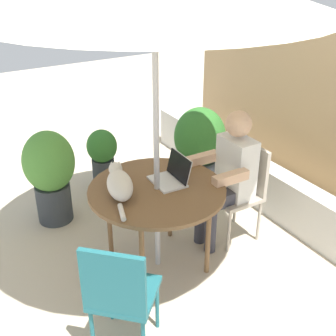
% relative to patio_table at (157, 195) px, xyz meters
% --- Properties ---
extents(ground_plane, '(14.00, 14.00, 0.00)m').
position_rel_patio_table_xyz_m(ground_plane, '(0.00, 0.00, -0.68)').
color(ground_plane, beige).
extents(planter_wall_low, '(4.40, 0.20, 0.47)m').
position_rel_patio_table_xyz_m(planter_wall_low, '(0.00, 1.39, -0.45)').
color(planter_wall_low, beige).
rests_on(planter_wall_low, ground).
extents(patio_table, '(1.08, 1.08, 0.74)m').
position_rel_patio_table_xyz_m(patio_table, '(0.00, 0.00, 0.00)').
color(patio_table, brown).
rests_on(patio_table, ground).
extents(chair_occupied, '(0.40, 0.40, 0.89)m').
position_rel_patio_table_xyz_m(chair_occupied, '(0.00, 0.87, -0.16)').
color(chair_occupied, '#B2A899').
rests_on(chair_occupied, ground).
extents(chair_empty, '(0.57, 0.57, 0.89)m').
position_rel_patio_table_xyz_m(chair_empty, '(0.67, -0.64, -0.16)').
color(chair_empty, '#1E606B').
rests_on(chair_empty, ground).
extents(person_seated, '(0.48, 0.48, 1.23)m').
position_rel_patio_table_xyz_m(person_seated, '(0.00, 0.71, 0.01)').
color(person_seated, white).
rests_on(person_seated, ground).
extents(laptop, '(0.31, 0.26, 0.21)m').
position_rel_patio_table_xyz_m(laptop, '(-0.04, 0.17, 0.12)').
color(laptop, silver).
rests_on(laptop, patio_table).
extents(cat, '(0.62, 0.30, 0.17)m').
position_rel_patio_table_xyz_m(cat, '(-0.08, -0.28, 0.14)').
color(cat, silver).
rests_on(cat, patio_table).
extents(potted_plant_near_fence, '(0.48, 0.48, 0.93)m').
position_rel_patio_table_xyz_m(potted_plant_near_fence, '(-1.10, -0.53, -0.15)').
color(potted_plant_near_fence, '#33383D').
rests_on(potted_plant_near_fence, ground).
extents(potted_plant_by_chair, '(0.33, 0.33, 0.68)m').
position_rel_patio_table_xyz_m(potted_plant_by_chair, '(-1.45, 0.14, -0.29)').
color(potted_plant_by_chair, '#33383D').
rests_on(potted_plant_by_chair, ground).
extents(potted_plant_corner, '(0.56, 0.56, 0.91)m').
position_rel_patio_table_xyz_m(potted_plant_corner, '(-0.96, 1.06, -0.17)').
color(potted_plant_corner, '#33383D').
rests_on(potted_plant_corner, ground).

